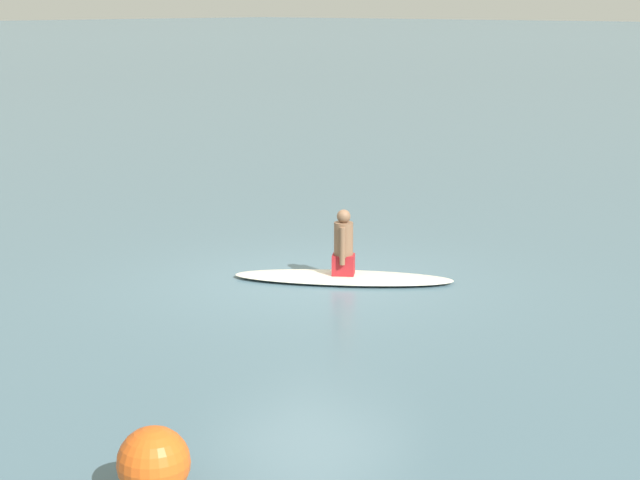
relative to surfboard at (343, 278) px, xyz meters
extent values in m
plane|color=slate|center=(0.28, 0.35, -0.05)|extent=(400.00, 400.00, 0.00)
ellipsoid|color=silver|center=(0.00, 0.00, 0.00)|extent=(2.96, 2.40, 0.09)
cube|color=#A51E23|center=(0.00, 0.00, 0.19)|extent=(0.39, 0.38, 0.28)
cylinder|color=brown|center=(0.00, 0.00, 0.55)|extent=(0.37, 0.37, 0.47)
sphere|color=brown|center=(0.00, 0.00, 0.87)|extent=(0.19, 0.19, 0.19)
cylinder|color=brown|center=(0.09, -0.13, 0.49)|extent=(0.11, 0.11, 0.52)
cylinder|color=brown|center=(-0.09, 0.13, 0.49)|extent=(0.11, 0.11, 0.52)
sphere|color=#E55919|center=(-3.12, 5.90, 0.24)|extent=(0.58, 0.58, 0.58)
camera|label=1|loc=(-9.05, 10.60, 3.72)|focal=58.31mm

